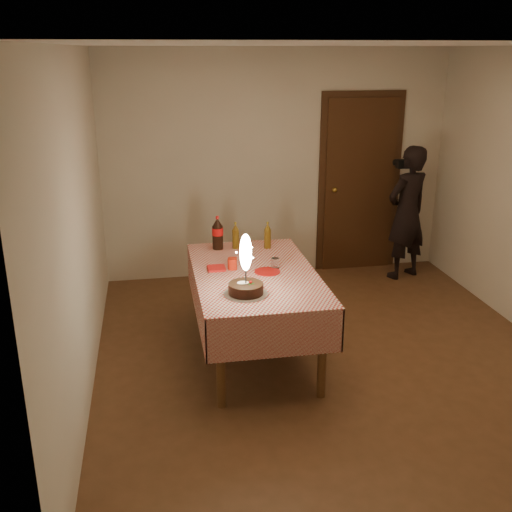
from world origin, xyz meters
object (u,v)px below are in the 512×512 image
object	(u,v)px
amber_bottle_left	(236,236)
photographer	(407,213)
dining_table	(255,284)
amber_bottle_right	(268,236)
clear_cup	(275,263)
birthday_cake	(246,279)
red_cup	(232,264)
red_plate	(267,272)
cola_bottle	(218,233)

from	to	relation	value
amber_bottle_left	photographer	size ratio (longest dim) A/B	0.16
dining_table	amber_bottle_right	distance (m)	0.70
dining_table	clear_cup	bearing A→B (deg)	18.68
birthday_cake	red_cup	distance (m)	0.57
amber_bottle_left	clear_cup	bearing A→B (deg)	-66.92
birthday_cake	red_plate	xyz separation A→B (m)	(0.26, 0.44, -0.12)
photographer	dining_table	bearing A→B (deg)	-141.91
dining_table	photographer	size ratio (longest dim) A/B	1.11
clear_cup	cola_bottle	bearing A→B (deg)	124.61
red_plate	cola_bottle	world-z (taller)	cola_bottle
amber_bottle_right	clear_cup	bearing A→B (deg)	-94.47
amber_bottle_left	cola_bottle	bearing A→B (deg)	174.92
red_plate	amber_bottle_left	size ratio (longest dim) A/B	0.86
birthday_cake	amber_bottle_right	size ratio (longest dim) A/B	1.89
red_plate	red_cup	world-z (taller)	red_cup
cola_bottle	clear_cup	bearing A→B (deg)	-55.39
dining_table	amber_bottle_left	bearing A→B (deg)	95.80
red_plate	clear_cup	bearing A→B (deg)	44.69
red_cup	cola_bottle	xyz separation A→B (m)	(-0.06, 0.57, 0.10)
clear_cup	photographer	size ratio (longest dim) A/B	0.06
amber_bottle_right	photographer	world-z (taller)	photographer
dining_table	photographer	distance (m)	2.64
cola_bottle	dining_table	bearing A→B (deg)	-70.80
red_cup	clear_cup	xyz separation A→B (m)	(0.36, -0.04, -0.01)
amber_bottle_left	amber_bottle_right	world-z (taller)	same
dining_table	cola_bottle	size ratio (longest dim) A/B	5.42
cola_bottle	birthday_cake	bearing A→B (deg)	-85.85
red_plate	cola_bottle	xyz separation A→B (m)	(-0.34, 0.69, 0.15)
birthday_cake	amber_bottle_left	world-z (taller)	birthday_cake
dining_table	red_cup	world-z (taller)	red_cup
birthday_cake	amber_bottle_right	bearing A→B (deg)	70.46
photographer	birthday_cake	bearing A→B (deg)	-136.86
dining_table	cola_bottle	xyz separation A→B (m)	(-0.23, 0.67, 0.26)
amber_bottle_left	photographer	distance (m)	2.35
dining_table	red_plate	xyz separation A→B (m)	(0.10, -0.02, 0.11)
clear_cup	cola_bottle	xyz separation A→B (m)	(-0.42, 0.61, 0.11)
dining_table	birthday_cake	size ratio (longest dim) A/B	3.57
cola_bottle	red_cup	bearing A→B (deg)	-84.28
cola_bottle	amber_bottle_right	bearing A→B (deg)	-6.94
birthday_cake	red_plate	world-z (taller)	birthday_cake
red_cup	clear_cup	distance (m)	0.37
birthday_cake	cola_bottle	xyz separation A→B (m)	(-0.08, 1.13, 0.03)
red_cup	clear_cup	size ratio (longest dim) A/B	1.11
red_cup	clear_cup	bearing A→B (deg)	-5.89
clear_cup	cola_bottle	world-z (taller)	cola_bottle
amber_bottle_left	birthday_cake	bearing A→B (deg)	-94.36
cola_bottle	amber_bottle_right	distance (m)	0.47
red_plate	photographer	bearing A→B (deg)	39.86
red_plate	dining_table	bearing A→B (deg)	169.22
cola_bottle	photographer	bearing A→B (deg)	22.41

